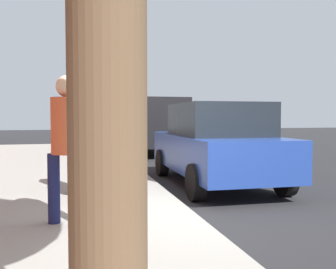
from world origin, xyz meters
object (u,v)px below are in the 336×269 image
parking_officer (79,134)px  parked_sedan_near (216,144)px  pedestrian_at_meter (95,135)px  parking_meter (142,136)px  pedestrian_bystander (68,136)px  traffic_signal (102,89)px  parked_van_far (150,123)px

parking_officer → parked_sedan_near: 3.02m
pedestrian_at_meter → parking_meter: bearing=-2.4°
parking_meter → pedestrian_bystander: (-1.20, 1.13, 0.08)m
parking_meter → pedestrian_at_meter: 0.75m
pedestrian_bystander → traffic_signal: (10.01, -1.11, 1.32)m
pedestrian_bystander → parked_van_far: parked_van_far is taller
parking_meter → pedestrian_at_meter: (-0.00, 0.75, 0.03)m
pedestrian_at_meter → parked_sedan_near: (1.63, -2.66, -0.30)m
pedestrian_at_meter → parking_officer: (0.80, 0.23, -0.01)m
pedestrian_bystander → parked_sedan_near: 4.17m
parking_officer → parked_van_far: bearing=113.6°
parking_meter → parked_van_far: 9.22m
parking_meter → traffic_signal: size_ratio=0.39×
pedestrian_bystander → parked_van_far: (10.22, -3.05, 0.01)m
traffic_signal → parked_sedan_near: bearing=-164.9°
parked_van_far → traffic_signal: size_ratio=1.45×
parked_sedan_near → parked_van_far: (7.39, -0.00, 0.36)m
parking_meter → parked_sedan_near: size_ratio=0.32×
pedestrian_at_meter → parked_sedan_near: pedestrian_at_meter is taller
parked_van_far → pedestrian_at_meter: bearing=163.6°
parking_meter → pedestrian_bystander: bearing=136.7°
parking_meter → pedestrian_bystander: size_ratio=0.76×
pedestrian_bystander → traffic_signal: 10.16m
pedestrian_bystander → parking_officer: bearing=22.9°
parking_officer → traffic_signal: bearing=126.2°
pedestrian_bystander → parking_meter: bearing=-15.9°
parking_officer → pedestrian_at_meter: bearing=-31.2°
pedestrian_at_meter → parked_van_far: parked_van_far is taller
parked_sedan_near → traffic_signal: size_ratio=1.23×
parked_van_far → parked_sedan_near: bearing=180.0°
parked_sedan_near → traffic_signal: traffic_signal is taller
pedestrian_bystander → parked_van_far: bearing=10.8°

